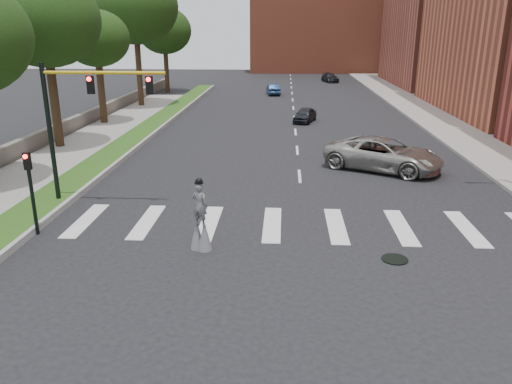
# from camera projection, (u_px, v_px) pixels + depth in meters

# --- Properties ---
(ground_plane) EXTENTS (160.00, 160.00, 0.00)m
(ground_plane) POSITION_uv_depth(u_px,v_px,m) (305.00, 235.00, 19.16)
(ground_plane) COLOR black
(ground_plane) RESTS_ON ground
(grass_median) EXTENTS (2.00, 60.00, 0.25)m
(grass_median) POSITION_uv_depth(u_px,v_px,m) (147.00, 129.00, 38.71)
(grass_median) COLOR #234A15
(grass_median) RESTS_ON ground
(median_curb) EXTENTS (0.20, 60.00, 0.28)m
(median_curb) POSITION_uv_depth(u_px,v_px,m) (161.00, 129.00, 38.65)
(median_curb) COLOR #989792
(median_curb) RESTS_ON ground
(sidewalk_left) EXTENTS (4.00, 60.00, 0.18)m
(sidewalk_left) POSITION_uv_depth(u_px,v_px,m) (52.00, 161.00, 29.40)
(sidewalk_left) COLOR gray
(sidewalk_left) RESTS_ON ground
(sidewalk_right) EXTENTS (5.00, 90.00, 0.18)m
(sidewalk_right) POSITION_uv_depth(u_px,v_px,m) (442.00, 121.00, 42.16)
(sidewalk_right) COLOR gray
(sidewalk_right) RESTS_ON ground
(stone_wall) EXTENTS (0.50, 56.00, 1.10)m
(stone_wall) POSITION_uv_depth(u_px,v_px,m) (87.00, 118.00, 40.77)
(stone_wall) COLOR #5C574F
(stone_wall) RESTS_ON ground
(manhole) EXTENTS (0.90, 0.90, 0.04)m
(manhole) POSITION_uv_depth(u_px,v_px,m) (395.00, 259.00, 17.10)
(manhole) COLOR black
(manhole) RESTS_ON ground
(building_far) EXTENTS (16.00, 22.00, 20.00)m
(building_far) POSITION_uv_depth(u_px,v_px,m) (459.00, 9.00, 66.04)
(building_far) COLOR #9C4939
(building_far) RESTS_ON ground
(building_backdrop) EXTENTS (26.00, 14.00, 18.00)m
(building_backdrop) POSITION_uv_depth(u_px,v_px,m) (324.00, 20.00, 89.98)
(building_backdrop) COLOR #B45438
(building_backdrop) RESTS_ON ground
(traffic_signal) EXTENTS (5.30, 0.23, 6.20)m
(traffic_signal) POSITION_uv_depth(u_px,v_px,m) (75.00, 112.00, 21.24)
(traffic_signal) COLOR black
(traffic_signal) RESTS_ON ground
(secondary_signal) EXTENTS (0.25, 0.21, 3.23)m
(secondary_signal) POSITION_uv_depth(u_px,v_px,m) (31.00, 186.00, 18.64)
(secondary_signal) COLOR black
(secondary_signal) RESTS_ON ground
(stilt_performer) EXTENTS (0.82, 0.64, 2.67)m
(stilt_performer) POSITION_uv_depth(u_px,v_px,m) (200.00, 223.00, 17.63)
(stilt_performer) COLOR black
(stilt_performer) RESTS_ON ground
(suv_crossing) EXTENTS (7.06, 5.68, 1.79)m
(suv_crossing) POSITION_uv_depth(u_px,v_px,m) (383.00, 154.00, 27.70)
(suv_crossing) COLOR #A5A39C
(suv_crossing) RESTS_ON ground
(car_near) EXTENTS (2.35, 3.77, 1.20)m
(car_near) POSITION_uv_depth(u_px,v_px,m) (305.00, 115.00, 42.01)
(car_near) COLOR black
(car_near) RESTS_ON ground
(car_mid) EXTENTS (1.84, 3.96, 1.26)m
(car_mid) POSITION_uv_depth(u_px,v_px,m) (273.00, 89.00, 59.26)
(car_mid) COLOR #152A4B
(car_mid) RESTS_ON ground
(car_far) EXTENTS (2.64, 4.53, 1.23)m
(car_far) POSITION_uv_depth(u_px,v_px,m) (330.00, 78.00, 73.19)
(car_far) COLOR black
(car_far) RESTS_ON ground
(tree_2) EXTENTS (6.76, 6.76, 10.92)m
(tree_2) POSITION_uv_depth(u_px,v_px,m) (44.00, 20.00, 30.42)
(tree_2) COLOR black
(tree_2) RESTS_ON ground
(tree_3) EXTENTS (5.16, 5.16, 8.98)m
(tree_3) POSITION_uv_depth(u_px,v_px,m) (96.00, 39.00, 39.02)
(tree_3) COLOR black
(tree_3) RESTS_ON ground
(tree_4) EXTENTS (8.28, 8.28, 13.04)m
(tree_4) POSITION_uv_depth(u_px,v_px,m) (135.00, 7.00, 47.33)
(tree_4) COLOR black
(tree_4) RESTS_ON ground
(tree_5) EXTENTS (6.43, 6.43, 10.00)m
(tree_5) POSITION_uv_depth(u_px,v_px,m) (164.00, 31.00, 59.41)
(tree_5) COLOR black
(tree_5) RESTS_ON ground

